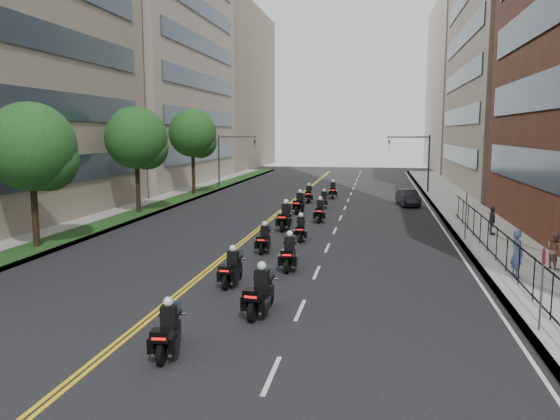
# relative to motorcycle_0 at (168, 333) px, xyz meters

# --- Properties ---
(ground) EXTENTS (160.00, 160.00, 0.00)m
(ground) POSITION_rel_motorcycle_0_xyz_m (-0.25, -0.74, -0.62)
(ground) COLOR black
(ground) RESTS_ON ground
(sidewalk_right) EXTENTS (4.00, 90.00, 0.15)m
(sidewalk_right) POSITION_rel_motorcycle_0_xyz_m (11.75, 24.26, -0.54)
(sidewalk_right) COLOR gray
(sidewalk_right) RESTS_ON ground
(sidewalk_left) EXTENTS (4.00, 90.00, 0.15)m
(sidewalk_left) POSITION_rel_motorcycle_0_xyz_m (-12.25, 24.26, -0.54)
(sidewalk_left) COLOR gray
(sidewalk_left) RESTS_ON ground
(grass_strip) EXTENTS (2.00, 90.00, 0.04)m
(grass_strip) POSITION_rel_motorcycle_0_xyz_m (-11.45, 24.26, -0.45)
(grass_strip) COLOR #163D16
(grass_strip) RESTS_ON sidewalk_left
(building_right_tan) EXTENTS (15.11, 28.00, 30.00)m
(building_right_tan) POSITION_rel_motorcycle_0_xyz_m (21.23, 47.26, 14.39)
(building_right_tan) COLOR gray
(building_right_tan) RESTS_ON ground
(building_right_far) EXTENTS (15.00, 28.00, 26.00)m
(building_right_far) POSITION_rel_motorcycle_0_xyz_m (21.25, 77.26, 12.38)
(building_right_far) COLOR #AE9F8C
(building_right_far) RESTS_ON ground
(building_left_mid) EXTENTS (16.11, 28.00, 34.00)m
(building_left_mid) POSITION_rel_motorcycle_0_xyz_m (-22.22, 47.26, 16.39)
(building_left_mid) COLOR #AE9F8C
(building_left_mid) RESTS_ON ground
(building_left_far) EXTENTS (16.00, 28.00, 26.00)m
(building_left_far) POSITION_rel_motorcycle_0_xyz_m (-22.25, 77.26, 12.38)
(building_left_far) COLOR gray
(building_left_far) RESTS_ON ground
(iron_fence) EXTENTS (0.05, 28.00, 1.50)m
(iron_fence) POSITION_rel_motorcycle_0_xyz_m (10.75, 11.26, 0.29)
(iron_fence) COLOR black
(iron_fence) RESTS_ON sidewalk_right
(street_trees) EXTENTS (4.40, 38.40, 7.98)m
(street_trees) POSITION_rel_motorcycle_0_xyz_m (-11.29, 17.87, 4.52)
(street_trees) COLOR #302015
(street_trees) RESTS_ON ground
(traffic_signal_right) EXTENTS (4.09, 0.20, 5.60)m
(traffic_signal_right) POSITION_rel_motorcycle_0_xyz_m (9.29, 41.26, 3.08)
(traffic_signal_right) COLOR #3F3F44
(traffic_signal_right) RESTS_ON ground
(traffic_signal_left) EXTENTS (4.09, 0.20, 5.60)m
(traffic_signal_left) POSITION_rel_motorcycle_0_xyz_m (-9.78, 41.26, 3.08)
(traffic_signal_left) COLOR #3F3F44
(traffic_signal_left) RESTS_ON ground
(motorcycle_0) EXTENTS (0.62, 2.11, 1.56)m
(motorcycle_0) POSITION_rel_motorcycle_0_xyz_m (0.00, 0.00, 0.00)
(motorcycle_0) COLOR black
(motorcycle_0) RESTS_ON ground
(motorcycle_1) EXTENTS (0.69, 2.35, 1.74)m
(motorcycle_1) POSITION_rel_motorcycle_0_xyz_m (1.74, 3.61, 0.07)
(motorcycle_1) COLOR black
(motorcycle_1) RESTS_ON ground
(motorcycle_2) EXTENTS (0.55, 2.12, 1.56)m
(motorcycle_2) POSITION_rel_motorcycle_0_xyz_m (-0.07, 6.76, 0.00)
(motorcycle_2) COLOR black
(motorcycle_2) RESTS_ON ground
(motorcycle_3) EXTENTS (0.54, 2.28, 1.68)m
(motorcycle_3) POSITION_rel_motorcycle_0_xyz_m (1.73, 9.58, 0.05)
(motorcycle_3) COLOR black
(motorcycle_3) RESTS_ON ground
(motorcycle_4) EXTENTS (0.48, 2.08, 1.53)m
(motorcycle_4) POSITION_rel_motorcycle_0_xyz_m (-0.04, 12.76, -0.01)
(motorcycle_4) COLOR black
(motorcycle_4) RESTS_ON ground
(motorcycle_5) EXTENTS (0.55, 2.09, 1.54)m
(motorcycle_5) POSITION_rel_motorcycle_0_xyz_m (1.35, 15.84, -0.01)
(motorcycle_5) COLOR black
(motorcycle_5) RESTS_ON ground
(motorcycle_6) EXTENTS (0.59, 2.53, 1.87)m
(motorcycle_6) POSITION_rel_motorcycle_0_xyz_m (-0.02, 18.99, 0.12)
(motorcycle_6) COLOR black
(motorcycle_6) RESTS_ON ground
(motorcycle_7) EXTENTS (0.52, 2.27, 1.68)m
(motorcycle_7) POSITION_rel_motorcycle_0_xyz_m (1.72, 22.45, 0.05)
(motorcycle_7) COLOR black
(motorcycle_7) RESTS_ON ground
(motorcycle_8) EXTENTS (0.64, 2.37, 1.75)m
(motorcycle_8) POSITION_rel_motorcycle_0_xyz_m (-0.14, 25.85, 0.07)
(motorcycle_8) COLOR black
(motorcycle_8) RESTS_ON ground
(motorcycle_9) EXTENTS (0.56, 2.08, 1.53)m
(motorcycle_9) POSITION_rel_motorcycle_0_xyz_m (1.34, 28.78, -0.01)
(motorcycle_9) COLOR black
(motorcycle_9) RESTS_ON ground
(motorcycle_10) EXTENTS (0.55, 2.23, 1.65)m
(motorcycle_10) POSITION_rel_motorcycle_0_xyz_m (-0.25, 32.13, 0.04)
(motorcycle_10) COLOR black
(motorcycle_10) RESTS_ON ground
(motorcycle_11) EXTENTS (0.61, 2.25, 1.66)m
(motorcycle_11) POSITION_rel_motorcycle_0_xyz_m (1.50, 35.45, 0.04)
(motorcycle_11) COLOR black
(motorcycle_11) RESTS_ON ground
(parked_sedan) EXTENTS (1.90, 4.07, 1.29)m
(parked_sedan) POSITION_rel_motorcycle_0_xyz_m (7.86, 31.55, 0.03)
(parked_sedan) COLOR black
(parked_sedan) RESTS_ON ground
(pedestrian_a) EXTENTS (0.60, 0.78, 1.89)m
(pedestrian_a) POSITION_rel_motorcycle_0_xyz_m (10.95, 9.47, 0.48)
(pedestrian_a) COLOR #4D5B8D
(pedestrian_a) RESTS_ON sidewalk_right
(pedestrian_b) EXTENTS (0.85, 0.93, 1.56)m
(pedestrian_b) POSITION_rel_motorcycle_0_xyz_m (12.85, 11.13, 0.32)
(pedestrian_b) COLOR #935F50
(pedestrian_b) RESTS_ON sidewalk_right
(pedestrian_c) EXTENTS (0.66, 1.01, 1.60)m
(pedestrian_c) POSITION_rel_motorcycle_0_xyz_m (11.81, 18.76, 0.34)
(pedestrian_c) COLOR #3E3F46
(pedestrian_c) RESTS_ON sidewalk_right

